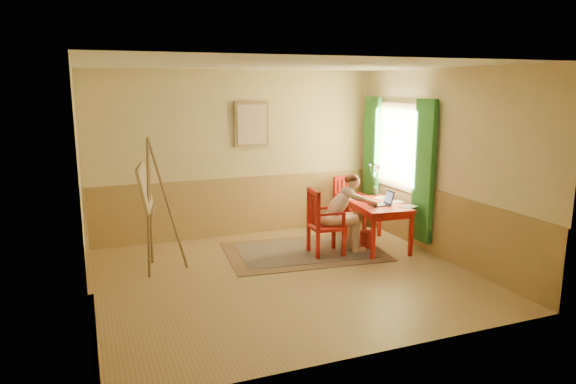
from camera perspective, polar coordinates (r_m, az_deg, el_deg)
name	(u,v)px	position (r m, az deg, el deg)	size (l,w,h in m)	color
room	(286,175)	(6.86, -0.24, 1.85)	(5.04, 4.54, 2.84)	tan
wainscot	(266,227)	(7.78, -2.39, -3.76)	(5.00, 4.50, 1.00)	tan
window	(397,159)	(8.94, 11.71, 3.55)	(0.12, 2.01, 2.20)	white
wall_portrait	(252,124)	(8.94, -3.95, 7.34)	(0.60, 0.05, 0.76)	#9D8252
rug	(304,251)	(8.23, 1.77, -6.47)	(2.55, 1.83, 0.02)	#8C7251
table	(377,209)	(8.43, 9.64, -1.80)	(0.85, 1.27, 0.72)	red
chair_left	(323,223)	(7.97, 3.82, -3.33)	(0.50, 0.48, 1.02)	red
chair_back	(348,203)	(9.46, 6.52, -1.19)	(0.51, 0.52, 0.95)	red
figure	(343,210)	(8.07, 6.00, -1.95)	(0.92, 0.41, 1.23)	#D8AE91
laptop	(383,202)	(8.31, 10.24, -1.09)	(0.36, 0.22, 0.21)	#1E2338
papers	(385,201)	(8.57, 10.47, -0.97)	(0.79, 1.10, 0.00)	white
vase	(375,181)	(8.98, 9.47, 1.23)	(0.19, 0.27, 0.54)	#3F724C
wastebasket	(368,240)	(8.50, 8.64, -5.12)	(0.25, 0.25, 0.27)	red
easel	(148,193)	(7.43, -14.99, -0.08)	(0.69, 0.84, 1.87)	olive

